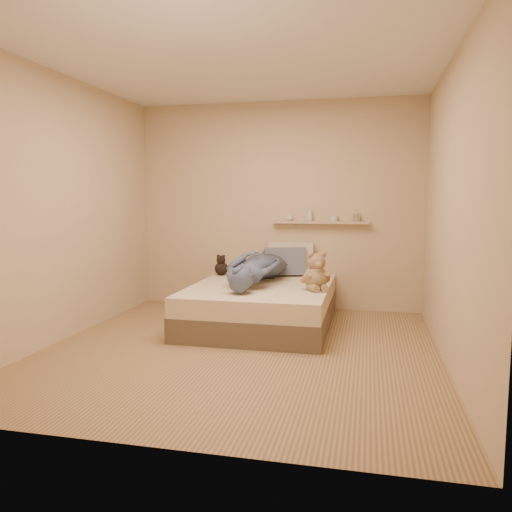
% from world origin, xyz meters
% --- Properties ---
extents(room, '(3.80, 3.80, 3.80)m').
position_xyz_m(room, '(0.00, 0.00, 1.30)').
color(room, '#9F7F52').
rests_on(room, ground).
extents(bed, '(1.50, 1.90, 0.45)m').
position_xyz_m(bed, '(0.00, 0.93, 0.22)').
color(bed, brown).
rests_on(bed, floor).
extents(game_console, '(0.21, 0.13, 0.07)m').
position_xyz_m(game_console, '(-0.09, 0.38, 0.62)').
color(game_console, silver).
rests_on(game_console, bed).
extents(teddy_bear, '(0.32, 0.33, 0.41)m').
position_xyz_m(teddy_bear, '(0.62, 0.75, 0.62)').
color(teddy_bear, '#987453').
rests_on(teddy_bear, bed).
extents(dark_plush, '(0.17, 0.17, 0.26)m').
position_xyz_m(dark_plush, '(-0.63, 1.49, 0.56)').
color(dark_plush, black).
rests_on(dark_plush, bed).
extents(pillow_cream, '(0.56, 0.24, 0.42)m').
position_xyz_m(pillow_cream, '(0.20, 1.76, 0.65)').
color(pillow_cream, beige).
rests_on(pillow_cream, bed).
extents(pillow_grey, '(0.54, 0.36, 0.36)m').
position_xyz_m(pillow_grey, '(0.15, 1.62, 0.62)').
color(pillow_grey, slate).
rests_on(pillow_grey, bed).
extents(person, '(0.67, 1.59, 0.37)m').
position_xyz_m(person, '(-0.07, 1.01, 0.64)').
color(person, '#45506C').
rests_on(person, bed).
extents(wall_shelf, '(1.20, 0.12, 0.03)m').
position_xyz_m(wall_shelf, '(0.55, 1.84, 1.10)').
color(wall_shelf, tan).
rests_on(wall_shelf, wall_back).
extents(shelf_bottles, '(0.92, 0.11, 0.18)m').
position_xyz_m(shelf_bottles, '(0.53, 1.84, 1.18)').
color(shelf_bottles, silver).
rests_on(shelf_bottles, wall_shelf).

